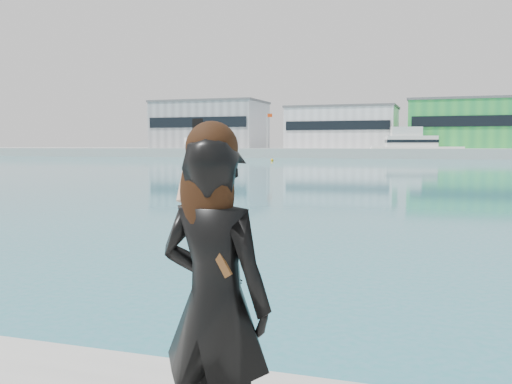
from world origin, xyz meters
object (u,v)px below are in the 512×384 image
at_px(buoy_extra, 213,164).
at_px(woman, 214,294).
at_px(motor_yacht, 414,147).
at_px(buoy_far, 272,161).

bearing_deg(buoy_extra, woman, -67.18).
relative_size(motor_yacht, buoy_far, 36.81).
distance_m(motor_yacht, buoy_extra, 52.32).
distance_m(motor_yacht, buoy_far, 35.18).
relative_size(motor_yacht, buoy_extra, 36.81).
bearing_deg(buoy_extra, motor_yacht, 62.35).
relative_size(buoy_extra, woman, 0.26).
height_order(motor_yacht, buoy_extra, motor_yacht).
xyz_separation_m(motor_yacht, buoy_extra, (-24.25, -46.30, -2.33)).
xyz_separation_m(motor_yacht, woman, (5.19, -116.26, -0.57)).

